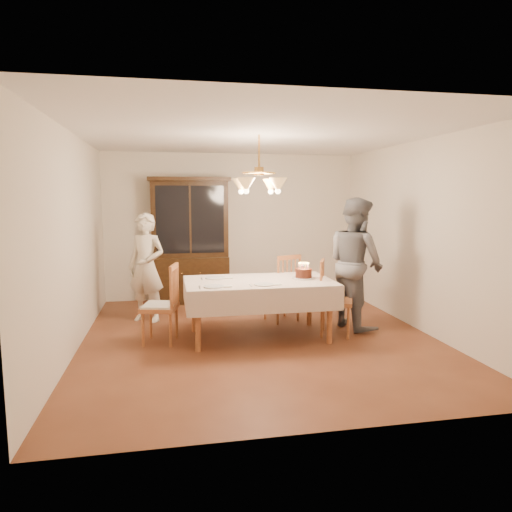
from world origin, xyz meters
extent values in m
plane|color=#5E2E1B|center=(0.00, 0.00, 0.00)|extent=(5.00, 5.00, 0.00)
plane|color=white|center=(0.00, 0.00, 2.60)|extent=(5.00, 5.00, 0.00)
plane|color=beige|center=(0.00, 2.50, 1.30)|extent=(4.50, 0.00, 4.50)
plane|color=beige|center=(0.00, -2.50, 1.30)|extent=(4.50, 0.00, 4.50)
plane|color=beige|center=(-2.25, 0.00, 1.30)|extent=(0.00, 5.00, 5.00)
plane|color=beige|center=(2.25, 0.00, 1.30)|extent=(0.00, 5.00, 5.00)
cube|color=#96512B|center=(0.00, 0.00, 0.73)|extent=(1.80, 1.00, 0.04)
cube|color=beige|center=(0.00, 0.00, 0.75)|extent=(1.90, 1.10, 0.01)
cylinder|color=#96512B|center=(-0.82, -0.42, 0.35)|extent=(0.07, 0.07, 0.71)
cylinder|color=#96512B|center=(0.82, -0.42, 0.35)|extent=(0.07, 0.07, 0.71)
cylinder|color=#96512B|center=(-0.82, 0.42, 0.35)|extent=(0.07, 0.07, 0.71)
cylinder|color=#96512B|center=(0.82, 0.42, 0.35)|extent=(0.07, 0.07, 0.71)
cube|color=black|center=(-0.77, 2.23, 0.40)|extent=(1.30, 0.50, 0.80)
cube|color=black|center=(-0.77, 2.28, 1.45)|extent=(1.30, 0.40, 1.30)
cube|color=black|center=(-0.77, 2.08, 1.45)|extent=(1.14, 0.01, 1.14)
cube|color=black|center=(-0.77, 2.23, 2.13)|extent=(1.38, 0.54, 0.06)
cube|color=#96512B|center=(0.49, 0.75, 0.45)|extent=(0.56, 0.55, 0.05)
cube|color=#96512B|center=(0.56, 0.57, 0.97)|extent=(0.39, 0.17, 0.06)
cylinder|color=#96512B|center=(0.60, 0.97, 0.21)|extent=(0.04, 0.04, 0.43)
cylinder|color=#96512B|center=(0.26, 0.84, 0.21)|extent=(0.04, 0.04, 0.43)
cylinder|color=#96512B|center=(0.72, 0.65, 0.21)|extent=(0.04, 0.04, 0.43)
cylinder|color=#96512B|center=(0.38, 0.52, 0.21)|extent=(0.04, 0.04, 0.43)
cube|color=#96512B|center=(-1.27, 0.02, 0.45)|extent=(0.51, 0.52, 0.05)
cube|color=#96512B|center=(-1.08, -0.03, 0.97)|extent=(0.12, 0.40, 0.06)
cylinder|color=#96512B|center=(-1.39, 0.23, 0.21)|extent=(0.04, 0.04, 0.43)
cylinder|color=#96512B|center=(-1.47, -0.12, 0.21)|extent=(0.04, 0.04, 0.43)
cylinder|color=#96512B|center=(-1.06, 0.15, 0.21)|extent=(0.04, 0.04, 0.43)
cylinder|color=#96512B|center=(-1.14, -0.20, 0.21)|extent=(0.04, 0.04, 0.43)
cube|color=beige|center=(-1.27, 0.02, 0.48)|extent=(0.46, 0.47, 0.03)
cube|color=#96512B|center=(1.03, -0.08, 0.45)|extent=(0.56, 0.57, 0.05)
cube|color=#96512B|center=(0.85, -0.01, 0.97)|extent=(0.19, 0.38, 0.06)
cylinder|color=#96512B|center=(1.12, -0.31, 0.21)|extent=(0.04, 0.04, 0.43)
cylinder|color=#96512B|center=(1.26, 0.02, 0.21)|extent=(0.04, 0.04, 0.43)
cylinder|color=#96512B|center=(0.80, -0.18, 0.21)|extent=(0.04, 0.04, 0.43)
cylinder|color=#96512B|center=(0.94, 0.15, 0.21)|extent=(0.04, 0.04, 0.43)
imported|color=silver|center=(-1.47, 1.11, 0.80)|extent=(0.70, 0.63, 1.60)
imported|color=slate|center=(1.43, 0.25, 0.91)|extent=(0.89, 1.03, 1.82)
cylinder|color=white|center=(0.61, 0.02, 0.77)|extent=(0.30, 0.30, 0.01)
cylinder|color=#39160D|center=(0.61, 0.02, 0.83)|extent=(0.22, 0.22, 0.12)
cylinder|color=#598CD8|center=(0.67, 0.02, 0.92)|extent=(0.01, 0.01, 0.07)
sphere|color=#FFB23F|center=(0.67, 0.02, 0.96)|extent=(0.01, 0.01, 0.01)
cylinder|color=pink|center=(0.66, 0.04, 0.92)|extent=(0.01, 0.01, 0.07)
sphere|color=#FFB23F|center=(0.66, 0.04, 0.96)|extent=(0.01, 0.01, 0.01)
cylinder|color=#EACC66|center=(0.65, 0.06, 0.92)|extent=(0.01, 0.01, 0.07)
sphere|color=#FFB23F|center=(0.65, 0.06, 0.96)|extent=(0.01, 0.01, 0.01)
cylinder|color=#598CD8|center=(0.63, 0.08, 0.92)|extent=(0.01, 0.01, 0.07)
sphere|color=#FFB23F|center=(0.63, 0.08, 0.96)|extent=(0.01, 0.01, 0.01)
cylinder|color=pink|center=(0.60, 0.08, 0.92)|extent=(0.01, 0.01, 0.07)
sphere|color=#FFB23F|center=(0.60, 0.08, 0.96)|extent=(0.01, 0.01, 0.01)
cylinder|color=#EACC66|center=(0.57, 0.07, 0.92)|extent=(0.01, 0.01, 0.07)
sphere|color=#FFB23F|center=(0.57, 0.07, 0.96)|extent=(0.01, 0.01, 0.01)
cylinder|color=#598CD8|center=(0.55, 0.05, 0.92)|extent=(0.01, 0.01, 0.07)
sphere|color=#FFB23F|center=(0.55, 0.05, 0.96)|extent=(0.01, 0.01, 0.01)
cylinder|color=pink|center=(0.54, 0.03, 0.92)|extent=(0.01, 0.01, 0.07)
sphere|color=#FFB23F|center=(0.54, 0.03, 0.96)|extent=(0.01, 0.01, 0.01)
cylinder|color=#EACC66|center=(0.54, 0.00, 0.92)|extent=(0.01, 0.01, 0.07)
sphere|color=#FFB23F|center=(0.54, 0.00, 0.96)|extent=(0.01, 0.01, 0.01)
cylinder|color=#598CD8|center=(0.55, -0.02, 0.92)|extent=(0.01, 0.01, 0.07)
sphere|color=#FFB23F|center=(0.55, -0.02, 0.96)|extent=(0.01, 0.01, 0.01)
cylinder|color=pink|center=(0.57, -0.04, 0.92)|extent=(0.01, 0.01, 0.07)
sphere|color=#FFB23F|center=(0.57, -0.04, 0.96)|extent=(0.01, 0.01, 0.01)
cylinder|color=#EACC66|center=(0.60, -0.05, 0.92)|extent=(0.01, 0.01, 0.07)
sphere|color=#FFB23F|center=(0.60, -0.05, 0.96)|extent=(0.01, 0.01, 0.01)
cylinder|color=#598CD8|center=(0.63, -0.05, 0.92)|extent=(0.01, 0.01, 0.07)
sphere|color=#FFB23F|center=(0.63, -0.05, 0.96)|extent=(0.01, 0.01, 0.01)
cylinder|color=pink|center=(0.65, -0.03, 0.92)|extent=(0.01, 0.01, 0.07)
sphere|color=#FFB23F|center=(0.65, -0.03, 0.96)|extent=(0.01, 0.01, 0.01)
cylinder|color=#EACC66|center=(0.66, -0.01, 0.92)|extent=(0.01, 0.01, 0.07)
sphere|color=#FFB23F|center=(0.66, -0.01, 0.96)|extent=(0.01, 0.01, 0.01)
cylinder|color=white|center=(-0.62, -0.35, 0.77)|extent=(0.24, 0.24, 0.02)
cube|color=silver|center=(-0.79, -0.35, 0.76)|extent=(0.01, 0.16, 0.01)
cube|color=beige|center=(-0.45, -0.35, 0.76)|extent=(0.10, 0.10, 0.01)
cylinder|color=white|center=(-0.01, -0.34, 0.77)|extent=(0.23, 0.23, 0.02)
cube|color=silver|center=(-0.17, -0.34, 0.76)|extent=(0.02, 0.16, 0.01)
cube|color=beige|center=(0.16, -0.34, 0.76)|extent=(0.10, 0.10, 0.01)
cylinder|color=white|center=(-0.54, 0.24, 0.77)|extent=(0.27, 0.27, 0.02)
cube|color=silver|center=(-0.72, 0.24, 0.76)|extent=(0.01, 0.16, 0.01)
cube|color=beige|center=(-0.36, 0.24, 0.76)|extent=(0.10, 0.10, 0.01)
cylinder|color=#BF8C3F|center=(0.00, 0.00, 2.40)|extent=(0.02, 0.02, 0.40)
cylinder|color=#BF8C3F|center=(0.00, 0.00, 2.15)|extent=(0.12, 0.12, 0.10)
cone|color=#D8994C|center=(0.20, 0.20, 1.97)|extent=(0.22, 0.22, 0.18)
sphere|color=#FFD899|center=(0.20, 0.20, 1.90)|extent=(0.07, 0.07, 0.07)
cone|color=#D8994C|center=(-0.20, 0.20, 1.97)|extent=(0.22, 0.22, 0.18)
sphere|color=#FFD899|center=(-0.20, 0.20, 1.90)|extent=(0.07, 0.07, 0.07)
cone|color=#D8994C|center=(-0.20, -0.20, 1.97)|extent=(0.22, 0.22, 0.18)
sphere|color=#FFD899|center=(-0.20, -0.20, 1.90)|extent=(0.07, 0.07, 0.07)
cone|color=#D8994C|center=(0.20, -0.20, 1.97)|extent=(0.22, 0.22, 0.18)
sphere|color=#FFD899|center=(0.20, -0.20, 1.90)|extent=(0.07, 0.07, 0.07)
camera|label=1|loc=(-1.13, -5.70, 1.83)|focal=32.00mm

